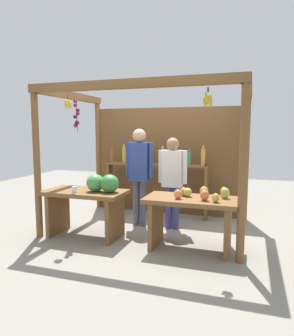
{
  "coord_description": "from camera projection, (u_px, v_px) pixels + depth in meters",
  "views": [
    {
      "loc": [
        1.57,
        -4.84,
        1.63
      ],
      "look_at": [
        0.0,
        -0.2,
        1.03
      ],
      "focal_mm": 33.26,
      "sensor_mm": 36.0,
      "label": 1
    }
  ],
  "objects": [
    {
      "name": "vendor_man",
      "position": [
        139.0,
        168.0,
        5.22
      ],
      "size": [
        0.48,
        0.22,
        1.65
      ],
      "rotation": [
        0.0,
        0.0,
        0.11
      ],
      "color": "#535365",
      "rests_on": "ground"
    },
    {
      "name": "bottle_shelf_unit",
      "position": [
        156.0,
        173.0,
        5.89
      ],
      "size": [
        1.97,
        0.22,
        1.36
      ],
      "color": "brown",
      "rests_on": "ground"
    },
    {
      "name": "fruit_counter_left",
      "position": [
        90.0,
        198.0,
        4.71
      ],
      "size": [
        1.24,
        0.64,
        0.98
      ],
      "color": "brown",
      "rests_on": "ground"
    },
    {
      "name": "market_stall",
      "position": [
        158.0,
        146.0,
        5.51
      ],
      "size": [
        3.08,
        2.08,
        2.29
      ],
      "color": "brown",
      "rests_on": "ground"
    },
    {
      "name": "vendor_woman",
      "position": [
        172.0,
        175.0,
        5.08
      ],
      "size": [
        0.48,
        0.2,
        1.51
      ],
      "rotation": [
        0.0,
        0.0,
        0.15
      ],
      "color": "#3D3F7E",
      "rests_on": "ground"
    },
    {
      "name": "ground_plane",
      "position": [
        151.0,
        227.0,
        5.25
      ],
      "size": [
        12.0,
        12.0,
        0.0
      ],
      "primitive_type": "plane",
      "color": "gray",
      "rests_on": "ground"
    },
    {
      "name": "fruit_counter_right",
      "position": [
        192.0,
        210.0,
        4.23
      ],
      "size": [
        1.24,
        0.64,
        0.86
      ],
      "color": "brown",
      "rests_on": "ground"
    }
  ]
}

